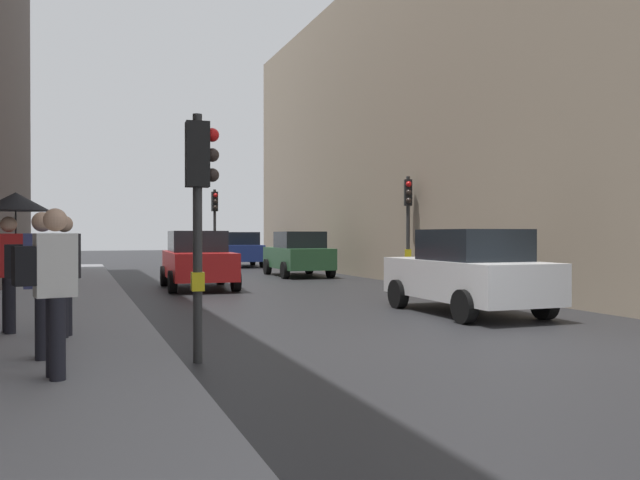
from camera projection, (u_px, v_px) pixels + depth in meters
The scene contains 14 objects.
ground_plane at pixel (488, 346), 9.56m from camera, with size 120.00×120.00×0.00m, color #28282B.
sidewalk_kerb at pixel (58, 312), 13.02m from camera, with size 3.06×40.00×0.16m, color gray.
building_facade_right at pixel (508, 131), 25.92m from camera, with size 12.00×30.02×11.61m, color gray.
traffic_light_far_median at pixel (215, 215), 27.78m from camera, with size 0.24×0.43×3.59m.
traffic_light_mid_street at pixel (408, 210), 20.69m from camera, with size 0.34×0.45×3.52m.
traffic_light_near_left at pixel (199, 191), 8.31m from camera, with size 0.44×0.26×3.21m.
car_white_compact at pixel (468, 272), 13.41m from camera, with size 2.07×4.23×1.76m.
car_blue_van at pixel (240, 249), 32.90m from camera, with size 2.26×4.32×1.76m.
car_red_sedan at pixel (198, 260), 19.68m from camera, with size 2.15×4.27×1.76m.
car_green_estate at pixel (298, 254), 25.41m from camera, with size 2.14×4.26×1.76m.
pedestrian_with_umbrella at pixel (14, 222), 9.81m from camera, with size 1.00×1.00×2.14m.
pedestrian_with_grey_backpack at pixel (38, 276), 7.75m from camera, with size 0.61×0.36×1.77m.
pedestrian_with_black_backpack at pixel (51, 282), 6.66m from camera, with size 0.64×0.40×1.77m.
pedestrian_in_dark_coat at pixel (64, 270), 9.40m from camera, with size 0.45×0.35×1.77m.
Camera 1 is at (-5.71, -8.05, 1.66)m, focal length 36.18 mm.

